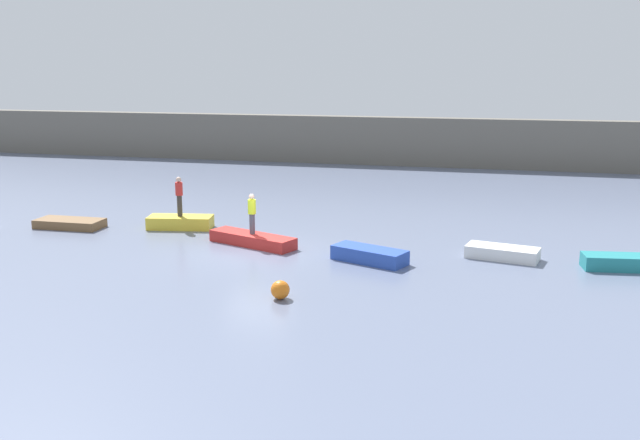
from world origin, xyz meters
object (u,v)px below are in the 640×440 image
at_px(rowboat_red, 253,240).
at_px(rowboat_teal, 630,263).
at_px(person_red_shirt, 179,194).
at_px(person_hiviz_shirt, 252,212).
at_px(rowboat_brown, 70,223).
at_px(rowboat_white, 502,253).
at_px(rowboat_blue, 369,255).
at_px(rowboat_yellow, 180,222).
at_px(mooring_buoy, 280,290).

bearing_deg(rowboat_red, rowboat_teal, 21.12).
relative_size(person_red_shirt, person_hiviz_shirt, 1.07).
distance_m(rowboat_brown, rowboat_white, 18.58).
height_order(rowboat_blue, rowboat_teal, rowboat_blue).
distance_m(rowboat_brown, person_hiviz_shirt, 9.02).
distance_m(person_red_shirt, person_hiviz_shirt, 4.58).
bearing_deg(person_red_shirt, rowboat_blue, -20.43).
height_order(rowboat_yellow, rowboat_white, rowboat_yellow).
relative_size(rowboat_white, person_red_shirt, 1.50).
xyz_separation_m(rowboat_white, person_red_shirt, (-13.77, 1.74, 1.29)).
distance_m(rowboat_teal, mooring_buoy, 12.56).
height_order(rowboat_white, mooring_buoy, mooring_buoy).
xyz_separation_m(person_red_shirt, mooring_buoy, (7.12, -8.18, -1.22)).
relative_size(rowboat_blue, rowboat_white, 1.06).
bearing_deg(rowboat_teal, mooring_buoy, -158.77).
bearing_deg(rowboat_teal, rowboat_brown, 169.78).
distance_m(rowboat_red, person_red_shirt, 4.75).
relative_size(rowboat_brown, person_hiviz_shirt, 1.82).
bearing_deg(person_red_shirt, rowboat_white, -7.22).
height_order(rowboat_red, rowboat_white, rowboat_red).
bearing_deg(person_red_shirt, rowboat_red, -26.97).
distance_m(rowboat_red, mooring_buoy, 6.82).
distance_m(rowboat_brown, rowboat_blue, 14.04).
bearing_deg(person_hiviz_shirt, rowboat_red, 116.57).
bearing_deg(rowboat_red, rowboat_yellow, 174.37).
relative_size(rowboat_yellow, mooring_buoy, 4.74).
distance_m(rowboat_brown, mooring_buoy, 13.88).
height_order(rowboat_yellow, rowboat_teal, rowboat_yellow).
height_order(rowboat_brown, rowboat_white, rowboat_white).
bearing_deg(rowboat_red, rowboat_blue, 6.75).
distance_m(rowboat_red, rowboat_blue, 5.13).
bearing_deg(rowboat_blue, rowboat_brown, -167.83).
xyz_separation_m(rowboat_brown, rowboat_teal, (22.92, -1.06, 0.07)).
height_order(rowboat_red, rowboat_teal, rowboat_teal).
relative_size(rowboat_brown, rowboat_teal, 0.92).
distance_m(rowboat_yellow, person_hiviz_shirt, 4.70).
height_order(rowboat_white, rowboat_teal, rowboat_teal).
bearing_deg(mooring_buoy, rowboat_yellow, 131.03).
bearing_deg(mooring_buoy, person_red_shirt, 131.03).
relative_size(rowboat_yellow, rowboat_red, 0.74).
height_order(rowboat_brown, rowboat_teal, rowboat_teal).
xyz_separation_m(rowboat_yellow, rowboat_red, (4.08, -2.08, -0.04)).
bearing_deg(rowboat_yellow, person_red_shirt, 0.00).
bearing_deg(rowboat_yellow, rowboat_white, -17.56).
bearing_deg(rowboat_yellow, rowboat_blue, -30.77).
xyz_separation_m(rowboat_yellow, person_hiviz_shirt, (4.08, -2.08, 1.09)).
distance_m(rowboat_red, person_hiviz_shirt, 1.13).
distance_m(rowboat_blue, rowboat_white, 4.99).
bearing_deg(mooring_buoy, rowboat_white, 44.07).
bearing_deg(rowboat_white, rowboat_brown, -169.95).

